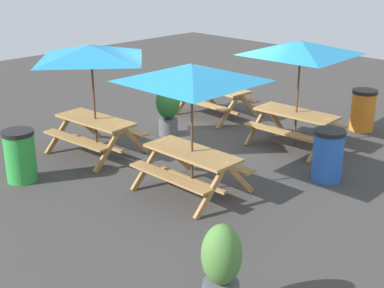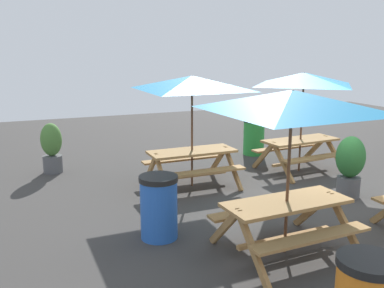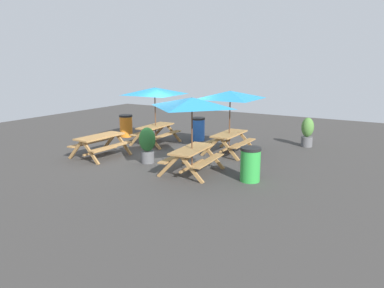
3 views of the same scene
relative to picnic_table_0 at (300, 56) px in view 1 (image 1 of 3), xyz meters
name	(u,v)px [view 1 (image 1 of 3)]	position (x,y,z in m)	size (l,w,h in m)	color
ground_plane	(200,145)	(-1.48, -1.48, -1.99)	(24.00, 24.00, 0.00)	#3D3A38
picnic_table_0	(300,56)	(0.00, 0.00, 0.00)	(2.83, 2.83, 2.34)	#A87A44
picnic_table_1	(192,83)	(0.06, -3.28, 0.00)	(2.83, 2.83, 2.34)	#A87A44
picnic_table_2	(91,60)	(-2.70, -3.35, 0.00)	(2.15, 2.15, 2.34)	#A87A44
picnic_table_3	(216,95)	(-2.71, 0.43, -1.43)	(1.86, 1.61, 0.81)	#A87A44
trash_bin_blue	(328,155)	(1.49, -1.14, -1.49)	(0.59, 0.59, 0.98)	blue
trash_bin_orange	(363,110)	(0.53, 2.02, -1.49)	(0.59, 0.59, 0.98)	orange
trash_bin_green	(20,156)	(-2.54, -5.17, -1.49)	(0.59, 0.59, 0.98)	green
potted_plant_0	(221,268)	(2.67, -5.44, -1.39)	(0.48, 0.48, 1.16)	#59595B
potted_plant_1	(168,108)	(-2.48, -1.49, -1.33)	(0.55, 0.55, 1.20)	#59595B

